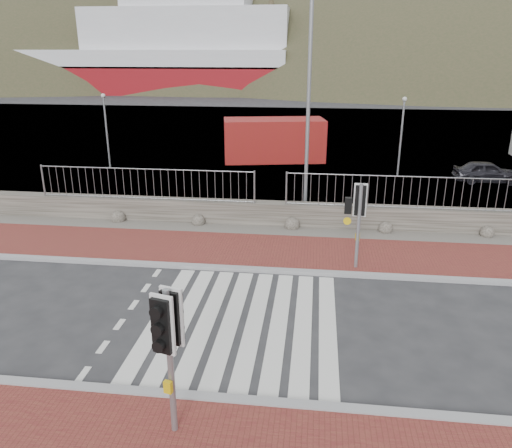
# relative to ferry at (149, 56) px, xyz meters

# --- Properties ---
(ground) EXTENTS (220.00, 220.00, 0.00)m
(ground) POSITION_rel_ferry_xyz_m (24.65, -67.90, -5.36)
(ground) COLOR #28282B
(ground) RESTS_ON ground
(sidewalk_far) EXTENTS (40.00, 3.00, 0.08)m
(sidewalk_far) POSITION_rel_ferry_xyz_m (24.65, -63.40, -5.32)
(sidewalk_far) COLOR brown
(sidewalk_far) RESTS_ON ground
(kerb_near) EXTENTS (40.00, 0.25, 0.12)m
(kerb_near) POSITION_rel_ferry_xyz_m (24.65, -70.90, -5.31)
(kerb_near) COLOR gray
(kerb_near) RESTS_ON ground
(kerb_far) EXTENTS (40.00, 0.25, 0.12)m
(kerb_far) POSITION_rel_ferry_xyz_m (24.65, -64.90, -5.31)
(kerb_far) COLOR gray
(kerb_far) RESTS_ON ground
(zebra_crossing) EXTENTS (4.62, 5.60, 0.01)m
(zebra_crossing) POSITION_rel_ferry_xyz_m (24.65, -67.90, -5.36)
(zebra_crossing) COLOR silver
(zebra_crossing) RESTS_ON ground
(gravel_strip) EXTENTS (40.00, 1.50, 0.06)m
(gravel_strip) POSITION_rel_ferry_xyz_m (24.65, -61.40, -5.33)
(gravel_strip) COLOR #59544C
(gravel_strip) RESTS_ON ground
(stone_wall) EXTENTS (40.00, 0.60, 0.90)m
(stone_wall) POSITION_rel_ferry_xyz_m (24.65, -60.60, -4.91)
(stone_wall) COLOR #413D35
(stone_wall) RESTS_ON ground
(railing) EXTENTS (18.07, 0.07, 1.22)m
(railing) POSITION_rel_ferry_xyz_m (24.65, -60.75, -3.54)
(railing) COLOR gray
(railing) RESTS_ON stone_wall
(quay) EXTENTS (120.00, 40.00, 0.50)m
(quay) POSITION_rel_ferry_xyz_m (24.65, -40.00, -5.36)
(quay) COLOR #4C4C4F
(quay) RESTS_ON ground
(water) EXTENTS (220.00, 50.00, 0.05)m
(water) POSITION_rel_ferry_xyz_m (24.65, -5.00, -5.36)
(water) COLOR #3F4C54
(water) RESTS_ON ground
(ferry) EXTENTS (50.00, 16.00, 20.00)m
(ferry) POSITION_rel_ferry_xyz_m (0.00, 0.00, 0.00)
(ferry) COLOR maroon
(ferry) RESTS_ON ground
(hills_backdrop) EXTENTS (254.00, 90.00, 100.00)m
(hills_backdrop) POSITION_rel_ferry_xyz_m (31.40, 20.00, -28.42)
(hills_backdrop) COLOR #333721
(hills_backdrop) RESTS_ON ground
(traffic_signal_near) EXTENTS (0.45, 0.34, 2.82)m
(traffic_signal_near) POSITION_rel_ferry_xyz_m (24.02, -71.81, -3.33)
(traffic_signal_near) COLOR gray
(traffic_signal_near) RESTS_ON ground
(traffic_signal_far) EXTENTS (0.65, 0.25, 2.72)m
(traffic_signal_far) POSITION_rel_ferry_xyz_m (27.61, -64.37, -3.39)
(traffic_signal_far) COLOR gray
(traffic_signal_far) RESTS_ON ground
(streetlight) EXTENTS (1.75, 0.25, 8.26)m
(streetlight) POSITION_rel_ferry_xyz_m (26.08, -59.81, -0.71)
(streetlight) COLOR gray
(streetlight) RESTS_ON ground
(shipping_container) EXTENTS (6.30, 3.56, 2.48)m
(shipping_container) POSITION_rel_ferry_xyz_m (23.74, -48.81, -4.12)
(shipping_container) COLOR maroon
(shipping_container) RESTS_ON ground
(car_a) EXTENTS (3.24, 1.34, 1.10)m
(car_a) POSITION_rel_ferry_xyz_m (34.90, -52.85, -4.81)
(car_a) COLOR black
(car_a) RESTS_ON ground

